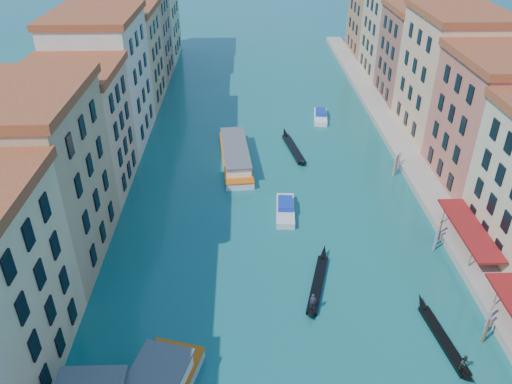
# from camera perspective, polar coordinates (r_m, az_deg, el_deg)

# --- Properties ---
(left_bank_palazzos) EXTENTS (12.80, 128.40, 21.00)m
(left_bank_palazzos) POSITION_cam_1_polar(r_m,az_deg,el_deg) (79.81, -17.97, 10.19)
(left_bank_palazzos) COLOR beige
(left_bank_palazzos) RESTS_ON ground
(right_bank_palazzos) EXTENTS (12.80, 128.40, 21.00)m
(right_bank_palazzos) POSITION_cam_1_polar(r_m,az_deg,el_deg) (83.98, 22.59, 10.37)
(right_bank_palazzos) COLOR #AF4945
(right_bank_palazzos) RESTS_ON ground
(quay) EXTENTS (4.00, 140.00, 1.00)m
(quay) POSITION_cam_1_polar(r_m,az_deg,el_deg) (84.59, 16.36, 4.81)
(quay) COLOR #A29382
(quay) RESTS_ON ground
(mooring_poles_right) EXTENTS (1.44, 54.24, 3.20)m
(mooring_poles_right) POSITION_cam_1_polar(r_m,az_deg,el_deg) (55.16, 23.81, -11.52)
(mooring_poles_right) COLOR #4F2B1B
(mooring_poles_right) RESTS_ON ground
(vaporetto_far) EXTENTS (5.56, 18.05, 2.64)m
(vaporetto_far) POSITION_cam_1_polar(r_m,az_deg,el_deg) (77.67, -2.37, 4.27)
(vaporetto_far) COLOR silver
(vaporetto_far) RESTS_ON ground
(gondola_fore) EXTENTS (4.09, 11.88, 2.41)m
(gondola_fore) POSITION_cam_1_polar(r_m,az_deg,el_deg) (54.60, 7.06, -10.25)
(gondola_fore) COLOR black
(gondola_fore) RESTS_ON ground
(gondola_right) EXTENTS (2.34, 11.15, 2.23)m
(gondola_right) POSITION_cam_1_polar(r_m,az_deg,el_deg) (51.64, 20.74, -15.51)
(gondola_right) COLOR black
(gondola_right) RESTS_ON ground
(gondola_far) EXTENTS (3.30, 13.34, 1.90)m
(gondola_far) POSITION_cam_1_polar(r_m,az_deg,el_deg) (81.91, 4.25, 5.08)
(gondola_far) COLOR black
(gondola_far) RESTS_ON ground
(motorboat_mid) EXTENTS (2.82, 7.56, 1.54)m
(motorboat_mid) POSITION_cam_1_polar(r_m,az_deg,el_deg) (65.46, 3.37, -1.95)
(motorboat_mid) COLOR silver
(motorboat_mid) RESTS_ON ground
(motorboat_far) EXTENTS (3.16, 7.49, 1.51)m
(motorboat_far) POSITION_cam_1_polar(r_m,az_deg,el_deg) (94.18, 7.39, 8.63)
(motorboat_far) COLOR white
(motorboat_far) RESTS_ON ground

